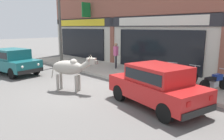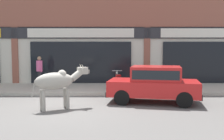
{
  "view_description": "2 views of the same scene",
  "coord_description": "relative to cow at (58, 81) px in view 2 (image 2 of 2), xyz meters",
  "views": [
    {
      "loc": [
        7.65,
        -5.36,
        2.71
      ],
      "look_at": [
        0.96,
        1.0,
        0.89
      ],
      "focal_mm": 35.0,
      "sensor_mm": 36.0,
      "label": 1
    },
    {
      "loc": [
        1.8,
        -9.63,
        2.18
      ],
      "look_at": [
        1.78,
        1.0,
        1.29
      ],
      "focal_mm": 42.0,
      "sensor_mm": 36.0,
      "label": 2
    }
  ],
  "objects": [
    {
      "name": "motorcycle_2",
      "position": [
        4.48,
        3.93,
        -0.48
      ],
      "size": [
        0.69,
        1.78,
        0.88
      ],
      "color": "black",
      "rests_on": "sidewalk"
    },
    {
      "name": "ground_plane",
      "position": [
        0.15,
        0.4,
        -1.01
      ],
      "size": [
        90.0,
        90.0,
        0.0
      ],
      "primitive_type": "plane",
      "color": "#605E5B"
    },
    {
      "name": "motorcycle_1",
      "position": [
        3.32,
        3.87,
        -0.48
      ],
      "size": [
        0.52,
        1.81,
        0.88
      ],
      "color": "black",
      "rests_on": "sidewalk"
    },
    {
      "name": "car_0",
      "position": [
        3.63,
        1.11,
        -0.19
      ],
      "size": [
        3.8,
        2.23,
        1.46
      ],
      "color": "black",
      "rests_on": "ground"
    },
    {
      "name": "pedestrian",
      "position": [
        -1.9,
        4.6,
        0.12
      ],
      "size": [
        0.36,
        0.4,
        1.6
      ],
      "color": "#2D2D33",
      "rests_on": "sidewalk"
    },
    {
      "name": "cow",
      "position": [
        0.0,
        0.0,
        0.0
      ],
      "size": [
        1.93,
        1.31,
        1.61
      ],
      "color": "#9E998E",
      "rests_on": "ground"
    },
    {
      "name": "shop_building",
      "position": [
        0.15,
        6.27,
        3.72
      ],
      "size": [
        23.0,
        1.4,
        9.87
      ],
      "color": "#8E5142",
      "rests_on": "ground"
    },
    {
      "name": "sidewalk",
      "position": [
        0.15,
        4.31,
        -0.94
      ],
      "size": [
        19.0,
        3.41,
        0.14
      ],
      "primitive_type": "cube",
      "color": "#B7AFA3",
      "rests_on": "ground"
    },
    {
      "name": "motorcycle_0",
      "position": [
        2.28,
        3.81,
        -0.48
      ],
      "size": [
        0.52,
        1.81,
        0.88
      ],
      "color": "black",
      "rests_on": "sidewalk"
    }
  ]
}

